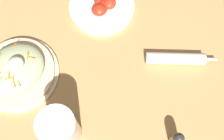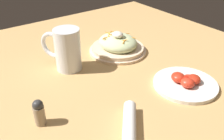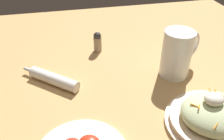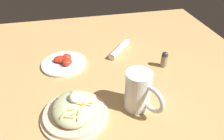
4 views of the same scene
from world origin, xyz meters
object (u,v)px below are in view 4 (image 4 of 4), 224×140
object	(u,v)px
salad_plate	(74,110)
tomato_plate	(64,62)
napkin_roll	(120,49)
salt_shaker	(164,59)
beer_mug	(139,93)

from	to	relation	value
salad_plate	tomato_plate	size ratio (longest dim) A/B	1.13
salad_plate	napkin_roll	world-z (taller)	salad_plate
salt_shaker	napkin_roll	bearing A→B (deg)	-134.28
napkin_roll	beer_mug	bearing A→B (deg)	-4.21
tomato_plate	salt_shaker	xyz separation A→B (m)	(0.11, 0.45, 0.03)
salad_plate	beer_mug	xyz separation A→B (m)	(0.00, 0.23, 0.04)
salad_plate	napkin_roll	xyz separation A→B (m)	(-0.39, 0.26, -0.01)
napkin_roll	tomato_plate	world-z (taller)	tomato_plate
salad_plate	tomato_plate	xyz separation A→B (m)	(-0.33, -0.03, -0.02)
beer_mug	napkin_roll	distance (m)	0.39
beer_mug	salt_shaker	bearing A→B (deg)	138.04
salad_plate	salt_shaker	bearing A→B (deg)	117.22
salad_plate	napkin_roll	distance (m)	0.46
beer_mug	napkin_roll	world-z (taller)	beer_mug
beer_mug	napkin_roll	xyz separation A→B (m)	(-0.39, 0.03, -0.05)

